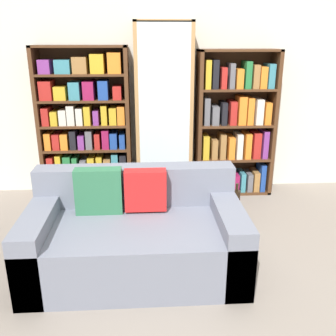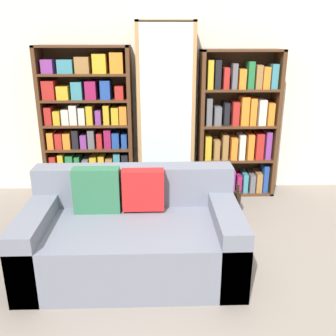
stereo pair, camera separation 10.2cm
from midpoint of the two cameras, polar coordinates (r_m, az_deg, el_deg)
The scene contains 7 objects.
ground_plane at distance 2.62m, azimuth 6.37°, elevation -21.67°, with size 16.00×16.00×0.00m, color gray.
wall_back at distance 4.29m, azimuth 2.70°, elevation 14.32°, with size 6.67×0.06×2.70m.
couch at distance 2.94m, azimuth -4.41°, elevation -10.18°, with size 1.61×0.90×0.77m.
bookshelf_left at distance 4.22m, azimuth -11.37°, elevation 6.29°, with size 0.98×0.32×1.65m.
display_cabinet at distance 4.12m, azimuth 0.37°, elevation 8.35°, with size 0.61×0.36×1.88m.
bookshelf_right at distance 4.28m, azimuth 11.26°, elevation 6.11°, with size 0.86×0.32×1.60m.
wine_bottle at distance 3.82m, azimuth 11.20°, elevation -5.41°, with size 0.07×0.07×0.36m.
Camera 2 is at (-0.28, -1.96, 1.71)m, focal length 40.00 mm.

